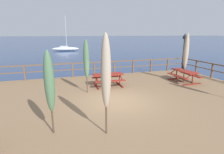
{
  "coord_description": "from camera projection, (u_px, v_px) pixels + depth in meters",
  "views": [
    {
      "loc": [
        -2.64,
        -7.78,
        3.84
      ],
      "look_at": [
        0.0,
        0.87,
        1.63
      ],
      "focal_mm": 28.55,
      "sensor_mm": 36.0,
      "label": 1
    }
  ],
  "objects": [
    {
      "name": "railing_waterside_far",
      "position": [
        94.0,
        66.0,
        13.8
      ],
      "size": [
        16.58,
        0.1,
        1.09
      ],
      "color": "brown",
      "rests_on": "wooden_deck"
    },
    {
      "name": "picnic_table_mid_right",
      "position": [
        108.0,
        77.0,
        11.15
      ],
      "size": [
        1.89,
        1.44,
        0.78
      ],
      "color": "maroon",
      "rests_on": "wooden_deck"
    },
    {
      "name": "wooden_deck",
      "position": [
        117.0,
        107.0,
        8.82
      ],
      "size": [
        16.78,
        11.57,
        0.63
      ],
      "primitive_type": "cube",
      "color": "#846647",
      "rests_on": "ground"
    },
    {
      "name": "sailboat_distant",
      "position": [
        65.0,
        49.0,
        40.6
      ],
      "size": [
        6.16,
        2.4,
        7.72
      ],
      "color": "silver",
      "rests_on": "ground"
    },
    {
      "name": "lamp_post_hooked",
      "position": [
        184.0,
        47.0,
        14.97
      ],
      "size": [
        0.49,
        0.57,
        3.2
      ],
      "color": "black",
      "rests_on": "wooden_deck"
    },
    {
      "name": "patio_umbrella_tall_back_right",
      "position": [
        86.0,
        59.0,
        9.55
      ],
      "size": [
        0.32,
        0.32,
        2.92
      ],
      "color": "#4C3828",
      "rests_on": "wooden_deck"
    },
    {
      "name": "patio_umbrella_tall_mid_left",
      "position": [
        106.0,
        72.0,
        5.41
      ],
      "size": [
        0.32,
        0.32,
        3.25
      ],
      "color": "#4C3828",
      "rests_on": "wooden_deck"
    },
    {
      "name": "ground_plane",
      "position": [
        117.0,
        113.0,
        8.89
      ],
      "size": [
        600.0,
        600.0,
        0.0
      ],
      "primitive_type": "plane",
      "color": "navy"
    },
    {
      "name": "patio_umbrella_short_mid",
      "position": [
        186.0,
        51.0,
        11.67
      ],
      "size": [
        0.32,
        0.32,
        3.26
      ],
      "color": "#4C3828",
      "rests_on": "wooden_deck"
    },
    {
      "name": "picnic_table_front_right",
      "position": [
        184.0,
        74.0,
        12.11
      ],
      "size": [
        1.43,
        1.98,
        0.78
      ],
      "color": "maroon",
      "rests_on": "wooden_deck"
    },
    {
      "name": "patio_umbrella_short_front",
      "position": [
        49.0,
        82.0,
        5.5
      ],
      "size": [
        0.32,
        0.32,
        2.75
      ],
      "color": "#4C3828",
      "rests_on": "wooden_deck"
    }
  ]
}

